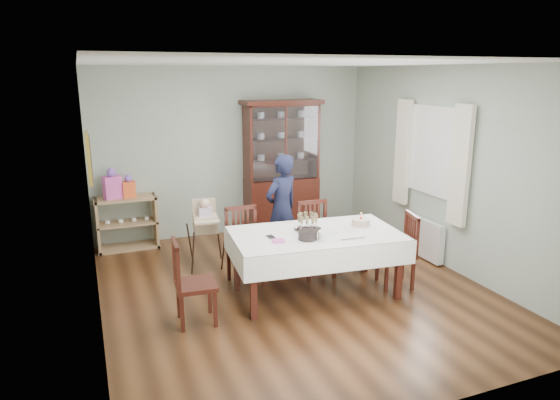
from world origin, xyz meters
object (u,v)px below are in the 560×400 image
gift_bag_orange (129,187)px  chair_end_left (194,298)px  dining_table (315,263)px  chair_far_left (246,262)px  gift_bag_pink (112,185)px  champagne_tray (308,225)px  woman (282,209)px  birthday_cake (361,223)px  china_cabinet (282,165)px  high_chair (206,240)px  sideboard (127,223)px  chair_end_right (396,264)px  chair_far_right (316,253)px

gift_bag_orange → chair_end_left: bearing=-81.9°
dining_table → chair_far_left: size_ratio=2.18×
gift_bag_pink → champagne_tray: bearing=-48.5°
woman → birthday_cake: size_ratio=5.99×
woman → dining_table: bearing=66.3°
china_cabinet → birthday_cake: bearing=-88.1°
birthday_cake → gift_bag_pink: gift_bag_pink is taller
gift_bag_orange → gift_bag_pink: bearing=180.0°
chair_far_left → woman: bearing=37.5°
china_cabinet → champagne_tray: bearing=-104.4°
high_chair → champagne_tray: 1.61m
sideboard → high_chair: (0.93, -1.15, -0.03)m
chair_end_right → high_chair: 2.55m
chair_far_right → birthday_cake: (0.36, -0.49, 0.52)m
chair_far_right → champagne_tray: bearing=-124.6°
chair_end_right → gift_bag_pink: 4.18m
high_chair → chair_end_right: bearing=-29.7°
dining_table → gift_bag_orange: 3.16m
sideboard → chair_far_left: size_ratio=0.93×
dining_table → woman: woman is taller
chair_far_right → high_chair: bearing=151.9°
high_chair → woman: bearing=-5.0°
dining_table → champagne_tray: 0.46m
chair_end_right → champagne_tray: bearing=-91.5°
chair_end_right → woman: size_ratio=0.60×
dining_table → woman: size_ratio=1.37×
china_cabinet → high_chair: size_ratio=2.27×
woman → chair_end_right: bearing=105.5°
dining_table → chair_end_right: bearing=-9.2°
chair_far_left → gift_bag_pink: gift_bag_pink is taller
china_cabinet → gift_bag_orange: size_ratio=6.41×
chair_end_left → chair_end_right: size_ratio=1.01×
dining_table → gift_bag_orange: (-1.89, 2.46, 0.57)m
chair_end_left → high_chair: high_chair is taller
woman → gift_bag_orange: woman is taller
sideboard → chair_far_right: chair_far_right is taller
chair_far_left → gift_bag_orange: 2.32m
dining_table → champagne_tray: champagne_tray is taller
gift_bag_pink → chair_end_right: bearing=-39.7°
chair_far_left → chair_end_right: (1.74, -0.75, -0.01)m
china_cabinet → sideboard: 2.60m
chair_end_right → birthday_cake: birthday_cake is taller
chair_far_left → chair_end_right: bearing=-23.3°
china_cabinet → champagne_tray: china_cabinet is taller
china_cabinet → champagne_tray: 2.43m
woman → birthday_cake: woman is taller
chair_end_left → birthday_cake: size_ratio=3.62×
dining_table → woman: (0.01, 1.12, 0.38)m
chair_far_left → gift_bag_orange: (-1.20, 1.88, 0.66)m
high_chair → china_cabinet: bearing=42.1°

